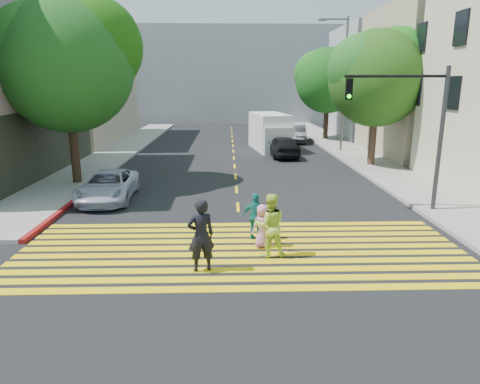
{
  "coord_description": "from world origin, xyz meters",
  "views": [
    {
      "loc": [
        -0.38,
        -10.79,
        4.89
      ],
      "look_at": [
        0.0,
        3.0,
        1.4
      ],
      "focal_mm": 32.0,
      "sensor_mm": 36.0,
      "label": 1
    }
  ],
  "objects_px": {
    "tree_left": "(68,58)",
    "white_sedan": "(108,186)",
    "traffic_signal": "(415,120)",
    "dark_car_near": "(283,146)",
    "tree_right_near": "(379,73)",
    "white_van": "(270,133)",
    "tree_right_far": "(329,77)",
    "pedestrian_man": "(201,235)",
    "dark_car_parked": "(296,134)",
    "pedestrian_woman": "(270,225)",
    "pedestrian_extra": "(256,217)",
    "pedestrian_child": "(262,226)",
    "silver_car": "(270,128)"
  },
  "relations": [
    {
      "from": "white_van",
      "to": "silver_car",
      "type": "bearing_deg",
      "value": 76.53
    },
    {
      "from": "tree_right_near",
      "to": "silver_car",
      "type": "height_order",
      "value": "tree_right_near"
    },
    {
      "from": "tree_right_far",
      "to": "white_sedan",
      "type": "relative_size",
      "value": 1.81
    },
    {
      "from": "pedestrian_extra",
      "to": "white_van",
      "type": "xyz_separation_m",
      "value": [
        2.32,
        19.35,
        0.53
      ]
    },
    {
      "from": "pedestrian_woman",
      "to": "silver_car",
      "type": "bearing_deg",
      "value": -101.73
    },
    {
      "from": "dark_car_near",
      "to": "silver_car",
      "type": "height_order",
      "value": "dark_car_near"
    },
    {
      "from": "pedestrian_woman",
      "to": "dark_car_near",
      "type": "relative_size",
      "value": 0.43
    },
    {
      "from": "dark_car_near",
      "to": "white_van",
      "type": "distance_m",
      "value": 3.34
    },
    {
      "from": "white_sedan",
      "to": "silver_car",
      "type": "relative_size",
      "value": 1.01
    },
    {
      "from": "tree_right_near",
      "to": "white_sedan",
      "type": "xyz_separation_m",
      "value": [
        -13.96,
        -7.43,
        -4.88
      ]
    },
    {
      "from": "tree_left",
      "to": "white_sedan",
      "type": "distance_m",
      "value": 6.61
    },
    {
      "from": "tree_right_near",
      "to": "dark_car_near",
      "type": "bearing_deg",
      "value": 144.0
    },
    {
      "from": "pedestrian_extra",
      "to": "pedestrian_woman",
      "type": "bearing_deg",
      "value": 114.41
    },
    {
      "from": "pedestrian_child",
      "to": "pedestrian_woman",
      "type": "bearing_deg",
      "value": 80.35
    },
    {
      "from": "pedestrian_extra",
      "to": "silver_car",
      "type": "height_order",
      "value": "pedestrian_extra"
    },
    {
      "from": "pedestrian_man",
      "to": "pedestrian_child",
      "type": "height_order",
      "value": "pedestrian_man"
    },
    {
      "from": "white_van",
      "to": "pedestrian_man",
      "type": "bearing_deg",
      "value": -108.18
    },
    {
      "from": "white_sedan",
      "to": "white_van",
      "type": "xyz_separation_m",
      "value": [
        8.38,
        14.32,
        0.67
      ]
    },
    {
      "from": "dark_car_parked",
      "to": "tree_right_near",
      "type": "bearing_deg",
      "value": -69.77
    },
    {
      "from": "tree_right_far",
      "to": "white_van",
      "type": "distance_m",
      "value": 9.04
    },
    {
      "from": "pedestrian_man",
      "to": "white_van",
      "type": "relative_size",
      "value": 0.33
    },
    {
      "from": "tree_right_near",
      "to": "white_sedan",
      "type": "bearing_deg",
      "value": -151.95
    },
    {
      "from": "pedestrian_child",
      "to": "tree_right_far",
      "type": "bearing_deg",
      "value": -128.56
    },
    {
      "from": "pedestrian_man",
      "to": "white_van",
      "type": "xyz_separation_m",
      "value": [
        3.93,
        21.7,
        0.3
      ]
    },
    {
      "from": "pedestrian_man",
      "to": "dark_car_near",
      "type": "relative_size",
      "value": 0.46
    },
    {
      "from": "silver_car",
      "to": "tree_right_far",
      "type": "bearing_deg",
      "value": 147.12
    },
    {
      "from": "dark_car_parked",
      "to": "traffic_signal",
      "type": "height_order",
      "value": "traffic_signal"
    },
    {
      "from": "traffic_signal",
      "to": "dark_car_near",
      "type": "bearing_deg",
      "value": 109.79
    },
    {
      "from": "tree_right_near",
      "to": "traffic_signal",
      "type": "relative_size",
      "value": 1.47
    },
    {
      "from": "dark_car_near",
      "to": "dark_car_parked",
      "type": "distance_m",
      "value": 7.97
    },
    {
      "from": "tree_right_far",
      "to": "pedestrian_child",
      "type": "distance_m",
      "value": 27.32
    },
    {
      "from": "dark_car_near",
      "to": "pedestrian_extra",
      "type": "bearing_deg",
      "value": 75.14
    },
    {
      "from": "tree_right_far",
      "to": "pedestrian_woman",
      "type": "relative_size",
      "value": 4.33
    },
    {
      "from": "tree_right_near",
      "to": "pedestrian_child",
      "type": "relative_size",
      "value": 6.0
    },
    {
      "from": "tree_right_far",
      "to": "pedestrian_man",
      "type": "distance_m",
      "value": 29.38
    },
    {
      "from": "pedestrian_child",
      "to": "dark_car_near",
      "type": "bearing_deg",
      "value": -120.99
    },
    {
      "from": "pedestrian_man",
      "to": "silver_car",
      "type": "relative_size",
      "value": 0.45
    },
    {
      "from": "tree_right_far",
      "to": "dark_car_parked",
      "type": "bearing_deg",
      "value": -156.33
    },
    {
      "from": "tree_right_near",
      "to": "tree_right_far",
      "type": "relative_size",
      "value": 1.0
    },
    {
      "from": "pedestrian_man",
      "to": "white_sedan",
      "type": "bearing_deg",
      "value": -76.42
    },
    {
      "from": "pedestrian_extra",
      "to": "white_van",
      "type": "bearing_deg",
      "value": -84.94
    },
    {
      "from": "tree_right_near",
      "to": "white_van",
      "type": "relative_size",
      "value": 1.35
    },
    {
      "from": "dark_car_near",
      "to": "white_van",
      "type": "xyz_separation_m",
      "value": [
        -0.56,
        3.24,
        0.55
      ]
    },
    {
      "from": "tree_right_near",
      "to": "silver_car",
      "type": "relative_size",
      "value": 1.83
    },
    {
      "from": "tree_left",
      "to": "white_van",
      "type": "bearing_deg",
      "value": 46.73
    },
    {
      "from": "tree_right_far",
      "to": "traffic_signal",
      "type": "xyz_separation_m",
      "value": [
        -1.81,
        -22.16,
        -1.91
      ]
    },
    {
      "from": "pedestrian_woman",
      "to": "white_van",
      "type": "relative_size",
      "value": 0.31
    },
    {
      "from": "pedestrian_man",
      "to": "dark_car_parked",
      "type": "bearing_deg",
      "value": -121.69
    },
    {
      "from": "traffic_signal",
      "to": "pedestrian_child",
      "type": "bearing_deg",
      "value": -142.91
    },
    {
      "from": "pedestrian_child",
      "to": "white_van",
      "type": "bearing_deg",
      "value": -117.94
    }
  ]
}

